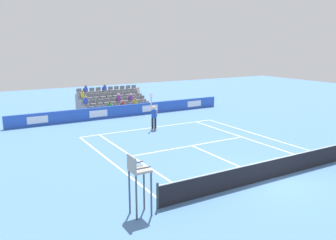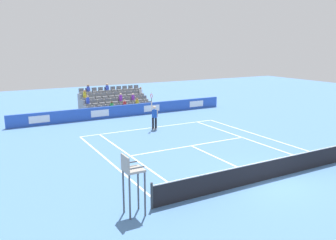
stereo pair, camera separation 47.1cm
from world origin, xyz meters
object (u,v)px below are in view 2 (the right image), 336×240
tennis_net (266,170)px  loose_tennis_ball (275,159)px  umpire_chair (132,176)px  tennis_player (154,116)px

tennis_net → loose_tennis_ball: 3.23m
tennis_net → loose_tennis_ball: bearing=-143.6°
umpire_chair → loose_tennis_ball: umpire_chair is taller
tennis_net → loose_tennis_ball: (-2.57, -1.90, -0.46)m
tennis_net → umpire_chair: 6.84m
tennis_player → umpire_chair: tennis_player is taller
loose_tennis_ball → tennis_player: bearing=-74.2°
tennis_player → loose_tennis_ball: (-2.65, 9.40, -0.96)m
tennis_net → tennis_player: (0.08, -11.29, 0.50)m
tennis_net → umpire_chair: umpire_chair is taller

